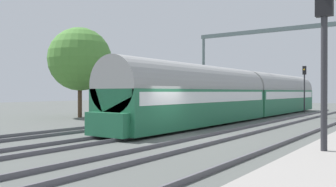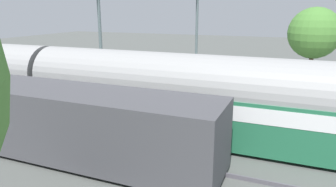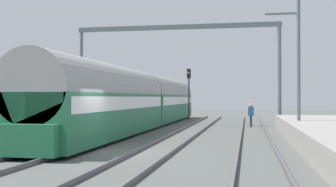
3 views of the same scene
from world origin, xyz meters
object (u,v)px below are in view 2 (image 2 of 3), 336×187
passenger_train (51,82)px  person_crossing (100,72)px  freight_car (66,122)px  catenary_gantry (27,10)px

passenger_train → person_crossing: bearing=14.2°
freight_car → person_crossing: 13.15m
person_crossing → catenary_gantry: 7.62m
passenger_train → catenary_gantry: (1.95, 3.21, 3.91)m
passenger_train → person_crossing: size_ratio=18.99×
passenger_train → catenary_gantry: catenary_gantry is taller
freight_car → person_crossing: bearing=28.1°
freight_car → passenger_train: bearing=47.5°
catenary_gantry → passenger_train: bearing=-121.3°
freight_car → catenary_gantry: bearing=51.9°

